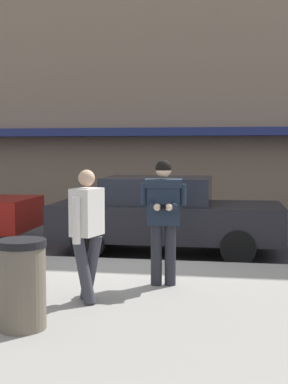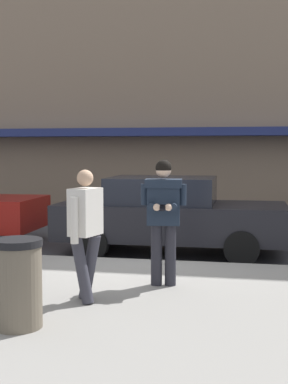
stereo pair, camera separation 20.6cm
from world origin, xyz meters
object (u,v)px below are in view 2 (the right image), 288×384
Objects in this scene: parked_sedan_mid at (169,215)px; man_texting_on_phone at (163,209)px; pedestrian_in_light_coat at (85,227)px; trash_bin at (18,283)px.

parked_sedan_mid is 2.50× the size of man_texting_on_phone.
pedestrian_in_light_coat reaches higher than parked_sedan_mid.
trash_bin is at bearing -121.02° from man_texting_on_phone.
parked_sedan_mid is at bearing 96.97° from man_texting_on_phone.
parked_sedan_mid reaches higher than trash_bin.
pedestrian_in_light_coat is 1.28m from trash_bin.
parked_sedan_mid is 5.20m from trash_bin.
trash_bin is at bearing -99.97° from parked_sedan_mid.
parked_sedan_mid is at bearing 80.03° from trash_bin.
pedestrian_in_light_coat is (-0.48, -4.00, 0.32)m from parked_sedan_mid.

